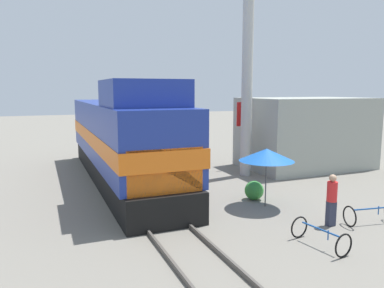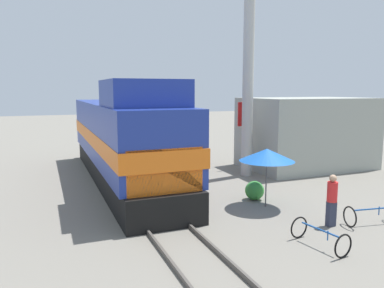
{
  "view_description": "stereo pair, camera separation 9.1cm",
  "coord_description": "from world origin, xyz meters",
  "px_view_note": "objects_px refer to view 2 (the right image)",
  "views": [
    {
      "loc": [
        -3.73,
        -13.26,
        4.57
      ],
      "look_at": [
        1.2,
        -1.18,
        2.68
      ],
      "focal_mm": 35.0,
      "sensor_mm": 36.0,
      "label": 1
    },
    {
      "loc": [
        -3.64,
        -13.3,
        4.57
      ],
      "look_at": [
        1.2,
        -1.18,
        2.68
      ],
      "focal_mm": 35.0,
      "sensor_mm": 36.0,
      "label": 2
    }
  ],
  "objects_px": {
    "person_bystander": "(332,198)",
    "billboard_sign": "(255,118)",
    "locomotive": "(123,140)",
    "bicycle": "(371,215)",
    "vendor_umbrella": "(267,155)",
    "bicycle_spare": "(320,236)",
    "utility_pole": "(248,74)"
  },
  "relations": [
    {
      "from": "person_bystander",
      "to": "billboard_sign",
      "type": "bearing_deg",
      "value": 74.15
    },
    {
      "from": "locomotive",
      "to": "bicycle",
      "type": "distance_m",
      "value": 11.4
    },
    {
      "from": "billboard_sign",
      "to": "vendor_umbrella",
      "type": "bearing_deg",
      "value": -117.61
    },
    {
      "from": "billboard_sign",
      "to": "person_bystander",
      "type": "distance_m",
      "value": 10.01
    },
    {
      "from": "locomotive",
      "to": "bicycle_spare",
      "type": "height_order",
      "value": "locomotive"
    },
    {
      "from": "locomotive",
      "to": "bicycle_spare",
      "type": "relative_size",
      "value": 8.64
    },
    {
      "from": "person_bystander",
      "to": "bicycle_spare",
      "type": "distance_m",
      "value": 2.1
    },
    {
      "from": "utility_pole",
      "to": "bicycle",
      "type": "distance_m",
      "value": 9.61
    },
    {
      "from": "vendor_umbrella",
      "to": "person_bystander",
      "type": "relative_size",
      "value": 1.3
    },
    {
      "from": "bicycle_spare",
      "to": "billboard_sign",
      "type": "bearing_deg",
      "value": 60.16
    },
    {
      "from": "vendor_umbrella",
      "to": "bicycle_spare",
      "type": "xyz_separation_m",
      "value": [
        -0.68,
        -3.91,
        -1.72
      ]
    },
    {
      "from": "locomotive",
      "to": "person_bystander",
      "type": "relative_size",
      "value": 8.49
    },
    {
      "from": "billboard_sign",
      "to": "person_bystander",
      "type": "relative_size",
      "value": 2.18
    },
    {
      "from": "bicycle_spare",
      "to": "locomotive",
      "type": "bearing_deg",
      "value": 102.0
    },
    {
      "from": "person_bystander",
      "to": "bicycle",
      "type": "bearing_deg",
      "value": -17.66
    },
    {
      "from": "person_bystander",
      "to": "locomotive",
      "type": "bearing_deg",
      "value": 121.03
    },
    {
      "from": "billboard_sign",
      "to": "bicycle_spare",
      "type": "height_order",
      "value": "billboard_sign"
    },
    {
      "from": "locomotive",
      "to": "utility_pole",
      "type": "relative_size",
      "value": 1.4
    },
    {
      "from": "vendor_umbrella",
      "to": "bicycle_spare",
      "type": "relative_size",
      "value": 1.33
    },
    {
      "from": "person_bystander",
      "to": "bicycle_spare",
      "type": "relative_size",
      "value": 1.02
    },
    {
      "from": "utility_pole",
      "to": "bicycle_spare",
      "type": "distance_m",
      "value": 10.7
    },
    {
      "from": "locomotive",
      "to": "bicycle",
      "type": "xyz_separation_m",
      "value": [
        6.59,
        -9.13,
        -1.76
      ]
    },
    {
      "from": "vendor_umbrella",
      "to": "locomotive",
      "type": "bearing_deg",
      "value": 125.7
    },
    {
      "from": "utility_pole",
      "to": "bicycle",
      "type": "xyz_separation_m",
      "value": [
        0.16,
        -8.18,
        -5.04
      ]
    },
    {
      "from": "locomotive",
      "to": "billboard_sign",
      "type": "xyz_separation_m",
      "value": [
        7.91,
        0.74,
        0.81
      ]
    },
    {
      "from": "vendor_umbrella",
      "to": "billboard_sign",
      "type": "distance_m",
      "value": 7.72
    },
    {
      "from": "billboard_sign",
      "to": "bicycle_spare",
      "type": "relative_size",
      "value": 2.22
    },
    {
      "from": "locomotive",
      "to": "utility_pole",
      "type": "distance_m",
      "value": 7.28
    },
    {
      "from": "vendor_umbrella",
      "to": "bicycle",
      "type": "distance_m",
      "value": 4.16
    },
    {
      "from": "person_bystander",
      "to": "bicycle",
      "type": "height_order",
      "value": "person_bystander"
    },
    {
      "from": "billboard_sign",
      "to": "bicycle",
      "type": "relative_size",
      "value": 2.15
    },
    {
      "from": "billboard_sign",
      "to": "bicycle_spare",
      "type": "bearing_deg",
      "value": -111.58
    }
  ]
}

